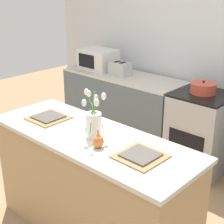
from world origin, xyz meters
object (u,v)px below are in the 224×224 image
plate_setting_left (48,118)px  pear_figurine (98,141)px  plate_setting_right (140,156)px  cooking_pot (203,88)px  microwave (98,59)px  toaster (120,69)px  stove_range (200,132)px  flower_vase (93,122)px

plate_setting_left → pear_figurine: bearing=-7.6°
plate_setting_left → plate_setting_right: (1.01, 0.00, 0.00)m
cooking_pot → plate_setting_left: bearing=-109.8°
plate_setting_right → microwave: microwave is taller
plate_setting_left → toaster: 1.66m
plate_setting_right → toaster: 2.22m
toaster → cooking_pot: bearing=2.7°
plate_setting_right → microwave: size_ratio=0.65×
plate_setting_right → stove_range: bearing=104.1°
pear_figurine → plate_setting_left: bearing=172.4°
plate_setting_right → plate_setting_left: bearing=180.0°
stove_range → microwave: 1.71m
toaster → stove_range: bearing=2.3°
toaster → cooking_pot: (1.15, 0.05, -0.03)m
flower_vase → pear_figurine: flower_vase is taller
stove_range → toaster: 1.29m
flower_vase → pear_figurine: size_ratio=2.94×
stove_range → flower_vase: (-0.06, -1.60, 0.61)m
pear_figurine → plate_setting_left: (-0.70, 0.09, -0.04)m
plate_setting_right → microwave: (-2.01, 1.61, 0.10)m
stove_range → flower_vase: size_ratio=2.29×
stove_range → microwave: microwave is taller
pear_figurine → plate_setting_right: pear_figurine is taller
stove_range → plate_setting_right: bearing=-75.9°
microwave → toaster: bearing=-6.0°
cooking_pot → flower_vase: bearing=-91.2°
cooking_pot → pear_figurine: bearing=-86.1°
plate_setting_left → plate_setting_right: bearing=0.0°
plate_setting_right → toaster: bearing=135.2°
plate_setting_left → cooking_pot: cooking_pot is taller
cooking_pot → microwave: size_ratio=0.59×
plate_setting_left → microwave: (-1.00, 1.61, 0.10)m
pear_figurine → plate_setting_left: 0.71m
pear_figurine → microwave: size_ratio=0.28×
plate_setting_right → cooking_pot: size_ratio=1.11×
pear_figurine → plate_setting_left: pear_figurine is taller
pear_figurine → plate_setting_right: 0.33m
stove_range → plate_setting_left: plate_setting_left is taller
plate_setting_right → cooking_pot: bearing=104.8°
plate_setting_left → flower_vase: bearing=1.1°
pear_figurine → plate_setting_left: size_ratio=0.44×
stove_range → pear_figurine: (0.10, -1.70, 0.54)m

